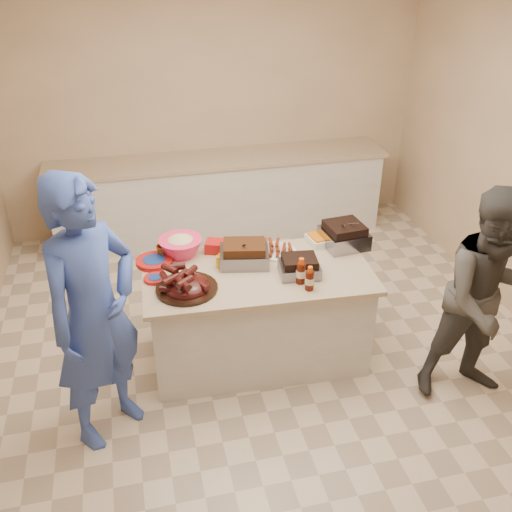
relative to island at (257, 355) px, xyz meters
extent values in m
cube|color=#47230F|center=(-0.07, 0.13, 0.80)|extent=(0.41, 0.34, 0.11)
cube|color=black|center=(0.28, -0.11, 0.80)|extent=(0.31, 0.27, 0.09)
cube|color=gray|center=(0.76, 0.23, 0.80)|extent=(0.35, 0.35, 0.13)
cylinder|color=silver|center=(0.21, 0.23, 0.80)|extent=(0.36, 0.36, 0.05)
cube|color=orange|center=(0.63, 0.32, 0.80)|extent=(0.30, 0.24, 0.07)
cylinder|color=#440F05|center=(0.26, -0.23, 0.80)|extent=(0.07, 0.07, 0.20)
cylinder|color=#440F05|center=(0.29, -0.32, 0.80)|extent=(0.06, 0.06, 0.18)
cylinder|color=#D99C08|center=(-0.26, 0.12, 0.80)|extent=(0.05, 0.05, 0.13)
imported|color=silver|center=(-0.03, 0.13, 0.80)|extent=(0.13, 0.05, 0.13)
cylinder|color=#A71210|center=(-0.73, 0.29, 0.80)|extent=(0.29, 0.29, 0.03)
cylinder|color=#A71210|center=(-0.74, 0.05, 0.80)|extent=(0.17, 0.17, 0.02)
imported|color=#90420B|center=(-0.65, 0.38, 0.80)|extent=(0.10, 0.10, 0.10)
cube|color=#A71210|center=(-0.24, 0.36, 0.80)|extent=(0.21, 0.19, 0.09)
imported|color=#3751AA|center=(-1.15, -0.49, 0.00)|extent=(1.74, 1.83, 0.44)
imported|color=#474540|center=(1.44, -0.73, 0.00)|extent=(0.90, 1.66, 0.61)
camera|label=1|loc=(-0.85, -3.49, 2.97)|focal=40.00mm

